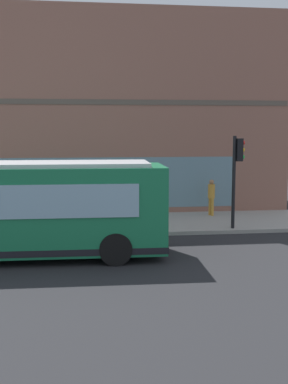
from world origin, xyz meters
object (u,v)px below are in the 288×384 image
object	(u,v)px
city_bus_nearside	(6,210)
traffic_light_near_corner	(237,164)
newspaper_vending_box	(72,214)
fire_hydrant	(143,209)
pedestrian_near_hydrant	(211,195)

from	to	relation	value
city_bus_nearside	traffic_light_near_corner	distance (m)	9.07
traffic_light_near_corner	newspaper_vending_box	bearing A→B (deg)	77.51
traffic_light_near_corner	newspaper_vending_box	xyz separation A→B (m)	(1.45, 6.56, -2.12)
fire_hydrant	newspaper_vending_box	bearing A→B (deg)	112.96
traffic_light_near_corner	newspaper_vending_box	distance (m)	7.05
city_bus_nearside	fire_hydrant	bearing A→B (deg)	-41.49
city_bus_nearside	fire_hydrant	distance (m)	7.74
traffic_light_near_corner	pedestrian_near_hydrant	xyz separation A→B (m)	(2.90, 0.24, -1.62)
traffic_light_near_corner	newspaper_vending_box	world-z (taller)	traffic_light_near_corner
pedestrian_near_hydrant	city_bus_nearside	bearing A→B (deg)	125.38
traffic_light_near_corner	fire_hydrant	bearing A→B (deg)	50.72
newspaper_vending_box	fire_hydrant	bearing A→B (deg)	-67.04
traffic_light_near_corner	pedestrian_near_hydrant	world-z (taller)	traffic_light_near_corner
city_bus_nearside	fire_hydrant	xyz separation A→B (m)	(5.75, -5.08, -1.04)
city_bus_nearside	fire_hydrant	world-z (taller)	city_bus_nearside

